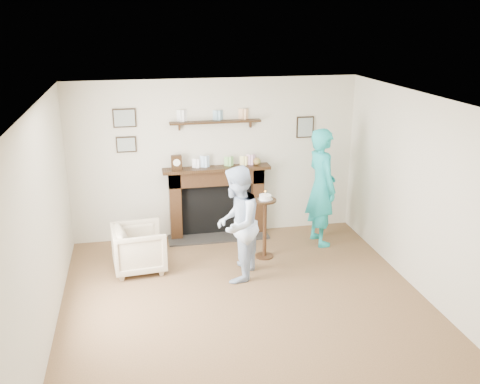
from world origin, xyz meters
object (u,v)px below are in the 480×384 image
Objects in this scene: woman at (319,242)px; armchair at (141,269)px; man at (237,277)px; pedestal_table at (265,217)px.

armchair is at bearing 91.37° from woman.
woman is at bearing -87.19° from armchair.
armchair is 0.45× the size of man.
woman is 1.21m from pedestal_table.
armchair is 0.69× the size of pedestal_table.
man is 1.00m from pedestal_table.
man is at bearing -132.92° from pedestal_table.
pedestal_table is (-0.97, -0.35, 0.63)m from woman.
armchair is at bearing -178.44° from pedestal_table.
man is 1.75m from woman.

